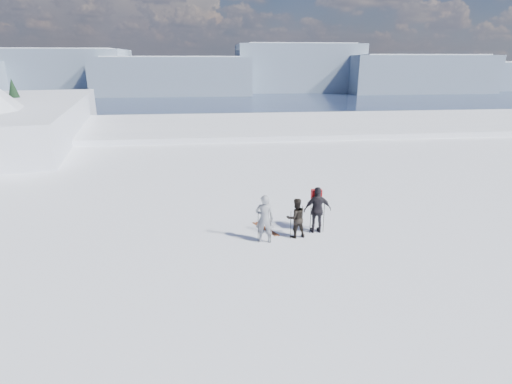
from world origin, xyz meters
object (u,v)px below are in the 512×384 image
skier_pack (317,210)px  skis_loose (266,229)px  skier_grey (265,219)px  skier_dark (296,218)px

skier_pack → skis_loose: skier_pack is taller
skier_grey → skier_pack: (2.32, 0.69, 0.00)m
skis_loose → skier_pack: bearing=-13.9°
skier_dark → skis_loose: skier_dark is taller
skier_dark → skier_pack: size_ratio=0.84×
skier_pack → skier_grey: bearing=15.8°
skier_pack → skis_loose: size_ratio=1.28×
skier_grey → skier_pack: 2.42m
skier_grey → skier_pack: skier_pack is taller
skier_grey → skis_loose: (0.22, 1.21, -0.98)m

